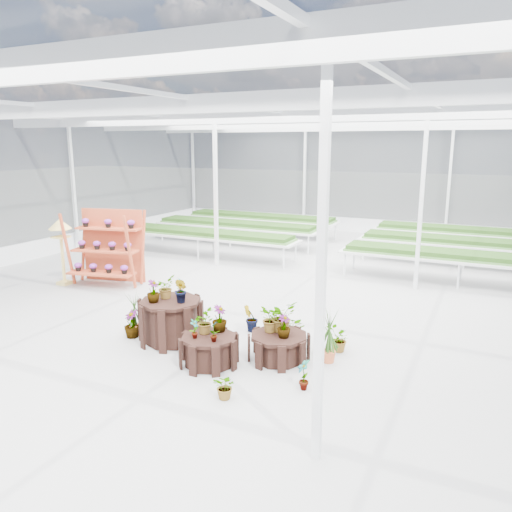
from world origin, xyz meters
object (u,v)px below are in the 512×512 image
at_px(plinth_tall, 171,321).
at_px(shelf_rack, 106,248).
at_px(plinth_mid, 209,350).
at_px(bird_table, 62,252).
at_px(plinth_low, 279,347).

xyz_separation_m(plinth_tall, shelf_rack, (-3.87, 2.56, 0.59)).
distance_m(plinth_tall, shelf_rack, 4.68).
bearing_deg(plinth_mid, plinth_tall, 153.43).
height_order(plinth_tall, bird_table, bird_table).
relative_size(plinth_tall, bird_table, 0.67).
xyz_separation_m(plinth_mid, shelf_rack, (-5.07, 3.16, 0.74)).
bearing_deg(shelf_rack, bird_table, -167.43).
relative_size(plinth_tall, plinth_mid, 1.22).
bearing_deg(shelf_rack, plinth_low, -34.92).
bearing_deg(bird_table, plinth_tall, -14.43).
bearing_deg(plinth_low, plinth_mid, -145.01).
relative_size(plinth_mid, plinth_low, 0.94).
xyz_separation_m(plinth_low, bird_table, (-7.13, 1.96, 0.66)).
xyz_separation_m(plinth_low, shelf_rack, (-6.07, 2.46, 0.77)).
distance_m(plinth_low, shelf_rack, 6.60).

